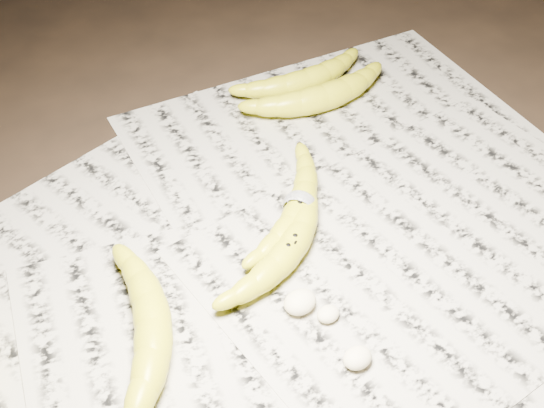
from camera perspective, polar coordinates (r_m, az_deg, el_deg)
ground at (r=0.93m, az=1.46°, el=-3.50°), size 3.00×3.00×0.00m
newspaper_patch at (r=0.93m, az=0.12°, el=-3.15°), size 0.90×0.70×0.01m
banana_left_b at (r=0.83m, az=-8.96°, el=-9.14°), size 0.16×0.22×0.04m
banana_center at (r=0.90m, az=1.35°, el=-3.30°), size 0.21×0.14×0.04m
banana_taped at (r=0.95m, az=2.11°, el=-0.04°), size 0.20×0.16×0.03m
banana_upper_a at (r=1.17m, az=2.53°, el=9.41°), size 0.20×0.09×0.04m
banana_upper_b at (r=1.13m, az=3.85°, el=8.16°), size 0.21×0.10×0.04m
measuring_tape at (r=0.95m, az=2.11°, el=-0.04°), size 0.03×0.04×0.04m
flesh_chunk_a at (r=0.85m, az=2.13°, el=-7.21°), size 0.04×0.03×0.02m
flesh_chunk_b at (r=0.81m, az=6.47°, el=-11.28°), size 0.03×0.03×0.02m
flesh_chunk_c at (r=0.85m, az=4.26°, el=-8.09°), size 0.03×0.02×0.02m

